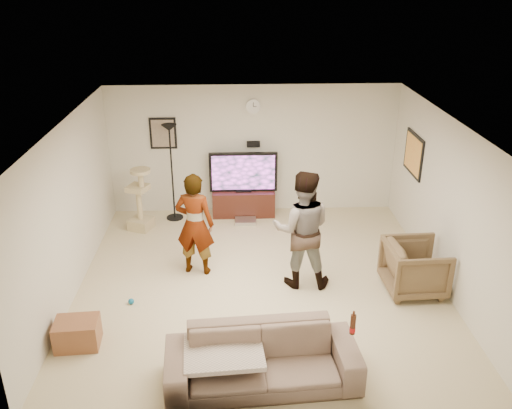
{
  "coord_description": "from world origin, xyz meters",
  "views": [
    {
      "loc": [
        -0.36,
        -7.12,
        4.43
      ],
      "look_at": [
        -0.05,
        0.2,
        1.21
      ],
      "focal_mm": 37.71,
      "sensor_mm": 36.0,
      "label": 1
    }
  ],
  "objects_px": {
    "cat_tree": "(139,199)",
    "sofa": "(262,359)",
    "armchair": "(415,268)",
    "side_table": "(77,333)",
    "beer_bottle": "(353,324)",
    "person_left": "(195,224)",
    "person_right": "(302,229)",
    "floor_lamp": "(172,173)",
    "tv": "(243,172)",
    "tv_stand": "(244,203)"
  },
  "relations": [
    {
      "from": "tv_stand",
      "to": "beer_bottle",
      "type": "height_order",
      "value": "beer_bottle"
    },
    {
      "from": "tv_stand",
      "to": "person_left",
      "type": "height_order",
      "value": "person_left"
    },
    {
      "from": "tv",
      "to": "person_right",
      "type": "height_order",
      "value": "person_right"
    },
    {
      "from": "beer_bottle",
      "to": "side_table",
      "type": "xyz_separation_m",
      "value": [
        -3.34,
        0.76,
        -0.59
      ]
    },
    {
      "from": "tv_stand",
      "to": "armchair",
      "type": "distance_m",
      "value": 3.77
    },
    {
      "from": "cat_tree",
      "to": "person_right",
      "type": "bearing_deg",
      "value": -36.24
    },
    {
      "from": "floor_lamp",
      "to": "beer_bottle",
      "type": "height_order",
      "value": "floor_lamp"
    },
    {
      "from": "floor_lamp",
      "to": "cat_tree",
      "type": "relative_size",
      "value": 1.56
    },
    {
      "from": "armchair",
      "to": "side_table",
      "type": "bearing_deg",
      "value": 100.93
    },
    {
      "from": "cat_tree",
      "to": "person_right",
      "type": "xyz_separation_m",
      "value": [
        2.73,
        -2.0,
        0.32
      ]
    },
    {
      "from": "person_left",
      "to": "tv_stand",
      "type": "bearing_deg",
      "value": -97.68
    },
    {
      "from": "sofa",
      "to": "armchair",
      "type": "relative_size",
      "value": 2.58
    },
    {
      "from": "tv",
      "to": "floor_lamp",
      "type": "bearing_deg",
      "value": -175.01
    },
    {
      "from": "person_left",
      "to": "floor_lamp",
      "type": "bearing_deg",
      "value": -62.39
    },
    {
      "from": "floor_lamp",
      "to": "person_right",
      "type": "relative_size",
      "value": 1.02
    },
    {
      "from": "floor_lamp",
      "to": "person_right",
      "type": "distance_m",
      "value": 3.25
    },
    {
      "from": "tv_stand",
      "to": "armchair",
      "type": "xyz_separation_m",
      "value": [
        2.47,
        -2.84,
        0.14
      ]
    },
    {
      "from": "tv",
      "to": "tv_stand",
      "type": "bearing_deg",
      "value": 0.0
    },
    {
      "from": "tv",
      "to": "armchair",
      "type": "height_order",
      "value": "tv"
    },
    {
      "from": "side_table",
      "to": "cat_tree",
      "type": "bearing_deg",
      "value": 85.21
    },
    {
      "from": "sofa",
      "to": "tv",
      "type": "bearing_deg",
      "value": 87.39
    },
    {
      "from": "cat_tree",
      "to": "sofa",
      "type": "xyz_separation_m",
      "value": [
        2.03,
        -4.14,
        -0.27
      ]
    },
    {
      "from": "tv_stand",
      "to": "person_right",
      "type": "bearing_deg",
      "value": -72.31
    },
    {
      "from": "floor_lamp",
      "to": "person_left",
      "type": "distance_m",
      "value": 2.11
    },
    {
      "from": "floor_lamp",
      "to": "tv",
      "type": "bearing_deg",
      "value": 4.99
    },
    {
      "from": "person_right",
      "to": "side_table",
      "type": "relative_size",
      "value": 3.35
    },
    {
      "from": "tv",
      "to": "cat_tree",
      "type": "height_order",
      "value": "tv"
    },
    {
      "from": "person_right",
      "to": "sofa",
      "type": "relative_size",
      "value": 0.82
    },
    {
      "from": "floor_lamp",
      "to": "sofa",
      "type": "relative_size",
      "value": 0.84
    },
    {
      "from": "cat_tree",
      "to": "person_left",
      "type": "bearing_deg",
      "value": -54.75
    },
    {
      "from": "tv",
      "to": "person_left",
      "type": "height_order",
      "value": "person_left"
    },
    {
      "from": "tv_stand",
      "to": "person_right",
      "type": "xyz_separation_m",
      "value": [
        0.82,
        -2.56,
        0.66
      ]
    },
    {
      "from": "armchair",
      "to": "tv",
      "type": "bearing_deg",
      "value": 38.8
    },
    {
      "from": "cat_tree",
      "to": "side_table",
      "type": "height_order",
      "value": "cat_tree"
    },
    {
      "from": "tv",
      "to": "beer_bottle",
      "type": "relative_size",
      "value": 5.19
    },
    {
      "from": "floor_lamp",
      "to": "side_table",
      "type": "height_order",
      "value": "floor_lamp"
    },
    {
      "from": "tv",
      "to": "side_table",
      "type": "relative_size",
      "value": 2.38
    },
    {
      "from": "tv",
      "to": "person_left",
      "type": "distance_m",
      "value": 2.29
    },
    {
      "from": "tv_stand",
      "to": "side_table",
      "type": "height_order",
      "value": "tv_stand"
    },
    {
      "from": "sofa",
      "to": "side_table",
      "type": "distance_m",
      "value": 2.44
    },
    {
      "from": "floor_lamp",
      "to": "person_left",
      "type": "relative_size",
      "value": 1.12
    },
    {
      "from": "floor_lamp",
      "to": "side_table",
      "type": "bearing_deg",
      "value": -102.71
    },
    {
      "from": "side_table",
      "to": "armchair",
      "type": "bearing_deg",
      "value": 13.14
    },
    {
      "from": "person_left",
      "to": "sofa",
      "type": "distance_m",
      "value": 2.75
    },
    {
      "from": "person_right",
      "to": "beer_bottle",
      "type": "height_order",
      "value": "person_right"
    },
    {
      "from": "armchair",
      "to": "person_left",
      "type": "bearing_deg",
      "value": 75.75
    },
    {
      "from": "floor_lamp",
      "to": "armchair",
      "type": "height_order",
      "value": "floor_lamp"
    },
    {
      "from": "cat_tree",
      "to": "person_left",
      "type": "relative_size",
      "value": 0.72
    },
    {
      "from": "tv",
      "to": "armchair",
      "type": "distance_m",
      "value": 3.8
    },
    {
      "from": "beer_bottle",
      "to": "person_left",
      "type": "bearing_deg",
      "value": 127.11
    }
  ]
}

